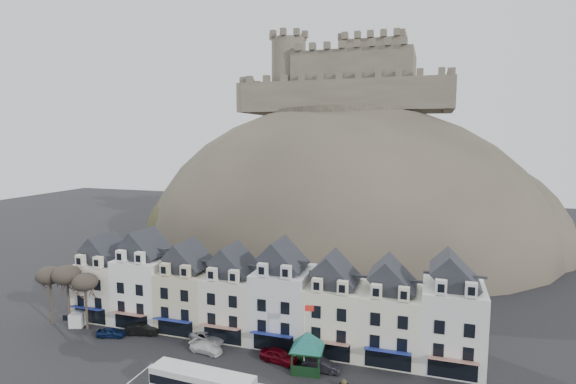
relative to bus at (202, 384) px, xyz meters
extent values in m
cube|color=silver|center=(-23.88, 15.57, 2.30)|extent=(6.80, 8.00, 8.00)
cube|color=black|center=(-23.88, 15.57, 7.50)|extent=(6.80, 5.76, 2.80)
cube|color=silver|center=(-25.37, 11.97, 7.20)|extent=(1.20, 0.80, 1.60)
cube|color=silver|center=(-22.38, 11.97, 7.20)|extent=(1.20, 0.80, 1.60)
cube|color=black|center=(-23.88, 11.54, -0.40)|extent=(5.10, 0.06, 2.20)
cube|color=navy|center=(-23.88, 10.87, 0.90)|extent=(5.10, 1.29, 0.43)
cube|color=white|center=(-17.08, 15.57, 2.90)|extent=(6.80, 8.00, 9.20)
cube|color=black|center=(-17.08, 15.57, 8.70)|extent=(6.80, 5.76, 2.80)
cube|color=white|center=(-18.57, 11.97, 8.40)|extent=(1.20, 0.80, 1.60)
cube|color=white|center=(-15.58, 11.97, 8.40)|extent=(1.20, 0.80, 1.60)
cube|color=black|center=(-17.08, 11.54, -0.40)|extent=(5.10, 0.06, 2.20)
cube|color=maroon|center=(-17.08, 10.87, 0.90)|extent=(5.10, 1.29, 0.43)
cube|color=beige|center=(-10.28, 15.57, 2.30)|extent=(6.80, 8.00, 8.00)
cube|color=black|center=(-10.28, 15.57, 7.50)|extent=(6.80, 5.76, 2.80)
cube|color=beige|center=(-11.77, 11.97, 7.20)|extent=(1.20, 0.80, 1.60)
cube|color=beige|center=(-8.78, 11.97, 7.20)|extent=(1.20, 0.80, 1.60)
cube|color=black|center=(-10.28, 11.54, -0.40)|extent=(5.10, 0.06, 2.20)
cube|color=navy|center=(-10.28, 10.87, 0.90)|extent=(5.10, 1.29, 0.43)
cube|color=silver|center=(-3.48, 15.57, 2.30)|extent=(6.80, 8.00, 8.00)
cube|color=black|center=(-3.48, 15.57, 7.50)|extent=(6.80, 5.76, 2.80)
cube|color=silver|center=(-4.97, 11.97, 7.20)|extent=(1.20, 0.80, 1.60)
cube|color=silver|center=(-1.98, 11.97, 7.20)|extent=(1.20, 0.80, 1.60)
cube|color=black|center=(-3.48, 11.54, -0.40)|extent=(5.10, 0.06, 2.20)
cube|color=maroon|center=(-3.48, 10.87, 0.90)|extent=(5.10, 1.29, 0.43)
cube|color=silver|center=(3.32, 15.57, 2.90)|extent=(6.80, 8.00, 9.20)
cube|color=black|center=(3.32, 15.57, 8.70)|extent=(6.80, 5.76, 2.80)
cube|color=silver|center=(1.83, 11.97, 8.40)|extent=(1.20, 0.80, 1.60)
cube|color=silver|center=(4.82, 11.97, 8.40)|extent=(1.20, 0.80, 1.60)
cube|color=black|center=(3.32, 11.54, -0.40)|extent=(5.10, 0.06, 2.20)
cube|color=navy|center=(3.32, 10.87, 0.90)|extent=(5.10, 1.29, 0.43)
cube|color=silver|center=(10.12, 15.57, 2.30)|extent=(6.80, 8.00, 8.00)
cube|color=black|center=(10.12, 15.57, 7.50)|extent=(6.80, 5.76, 2.80)
cube|color=silver|center=(8.63, 11.97, 7.20)|extent=(1.20, 0.80, 1.60)
cube|color=silver|center=(11.62, 11.97, 7.20)|extent=(1.20, 0.80, 1.60)
cube|color=black|center=(10.12, 11.54, -0.40)|extent=(5.10, 0.06, 2.20)
cube|color=maroon|center=(10.12, 10.87, 0.90)|extent=(5.10, 1.29, 0.43)
cube|color=silver|center=(16.92, 15.57, 2.30)|extent=(6.80, 8.00, 8.00)
cube|color=black|center=(16.92, 15.57, 7.50)|extent=(6.80, 5.76, 2.80)
cube|color=silver|center=(15.43, 11.97, 7.20)|extent=(1.20, 0.80, 1.60)
cube|color=silver|center=(18.42, 11.97, 7.20)|extent=(1.20, 0.80, 1.60)
cube|color=black|center=(16.92, 11.54, -0.40)|extent=(5.10, 0.06, 2.20)
cube|color=navy|center=(16.92, 10.87, 0.90)|extent=(5.10, 1.29, 0.43)
cube|color=silver|center=(23.72, 15.57, 2.90)|extent=(6.80, 8.00, 9.20)
cube|color=black|center=(23.72, 15.57, 8.70)|extent=(6.80, 5.76, 2.80)
cube|color=silver|center=(22.23, 11.97, 8.40)|extent=(1.20, 0.80, 1.60)
cube|color=silver|center=(25.22, 11.97, 8.40)|extent=(1.20, 0.80, 1.60)
cube|color=black|center=(23.72, 11.54, -0.40)|extent=(5.10, 0.06, 2.20)
cube|color=maroon|center=(23.72, 10.87, 0.90)|extent=(5.10, 1.29, 0.43)
ellipsoid|color=#3C372E|center=(-0.08, 69.57, -1.70)|extent=(96.00, 76.00, 68.00)
ellipsoid|color=#273118|center=(-22.08, 63.57, -1.70)|extent=(52.00, 44.00, 42.00)
ellipsoid|color=#3C372E|center=(23.92, 73.57, -1.70)|extent=(56.00, 48.00, 46.00)
ellipsoid|color=#273118|center=(-4.08, 55.57, -1.70)|extent=(40.00, 28.00, 28.00)
ellipsoid|color=#3C372E|center=(9.92, 57.57, -1.70)|extent=(36.00, 28.00, 24.00)
cylinder|color=#3C372E|center=(-0.08, 69.57, 29.30)|extent=(30.00, 30.00, 3.00)
cube|color=brown|center=(-0.08, 65.57, 33.80)|extent=(48.00, 2.20, 7.00)
cube|color=brown|center=(-0.08, 85.57, 33.80)|extent=(48.00, 2.20, 7.00)
cube|color=brown|center=(-24.08, 75.57, 33.80)|extent=(2.20, 22.00, 7.00)
cube|color=brown|center=(23.92, 75.57, 33.80)|extent=(2.20, 22.00, 7.00)
cube|color=brown|center=(1.92, 75.57, 39.30)|extent=(28.00, 18.00, 10.00)
cube|color=brown|center=(5.92, 77.57, 40.80)|extent=(14.00, 12.00, 13.00)
cylinder|color=brown|center=(-14.08, 71.57, 39.30)|extent=(8.40, 8.40, 18.00)
cylinder|color=silver|center=(5.92, 77.57, 49.80)|extent=(0.16, 0.16, 5.00)
cylinder|color=#382C24|center=(-29.08, 10.07, 1.17)|extent=(0.32, 0.32, 5.74)
ellipsoid|color=#383028|center=(-29.08, 10.07, 5.27)|extent=(3.61, 3.61, 2.54)
cylinder|color=#382C24|center=(-26.08, 10.07, 1.31)|extent=(0.32, 0.32, 6.02)
ellipsoid|color=#383028|center=(-26.08, 10.07, 5.61)|extent=(3.78, 3.78, 2.67)
cylinder|color=#382C24|center=(-23.08, 10.07, 1.03)|extent=(0.32, 0.32, 5.46)
ellipsoid|color=#383028|center=(-23.08, 10.07, 4.93)|extent=(3.43, 3.43, 2.42)
cube|color=silver|center=(0.00, 0.00, 0.09)|extent=(11.01, 3.06, 2.50)
cube|color=black|center=(0.00, 0.00, 0.23)|extent=(10.80, 3.12, 0.94)
cube|color=silver|center=(0.00, 0.00, 1.22)|extent=(10.79, 2.95, 0.25)
cylinder|color=black|center=(-3.42, 1.30, -1.25)|extent=(0.97, 0.37, 0.95)
cube|color=black|center=(6.76, 10.10, -0.40)|extent=(0.18, 0.18, 2.61)
cube|color=black|center=(9.68, 10.39, -0.40)|extent=(0.18, 0.18, 2.61)
cube|color=black|center=(7.05, 7.18, -0.40)|extent=(0.18, 0.18, 2.61)
cube|color=black|center=(9.97, 7.47, -0.40)|extent=(0.18, 0.18, 2.61)
cube|color=black|center=(8.37, 8.79, 0.91)|extent=(3.92, 3.92, 0.13)
cone|color=#125144|center=(8.37, 8.79, 1.89)|extent=(7.16, 7.16, 1.96)
cylinder|color=silver|center=(7.92, 8.95, 2.17)|extent=(0.12, 0.12, 7.74)
cube|color=red|center=(8.44, 9.07, 5.46)|extent=(1.04, 0.28, 0.68)
cube|color=silver|center=(-25.41, 11.57, -0.76)|extent=(2.96, 4.45, 1.87)
cube|color=black|center=(-25.41, 11.57, -0.41)|extent=(1.63, 0.59, 0.80)
sphere|color=#273118|center=(12.92, 6.57, -1.10)|extent=(0.64, 0.64, 0.64)
imported|color=#0C1A3E|center=(-18.32, 9.07, -1.07)|extent=(3.98, 2.48, 1.26)
imported|color=black|center=(-14.88, 10.96, -0.97)|extent=(4.66, 2.54, 1.46)
imported|color=#A4A6AC|center=(-5.68, 11.57, -1.01)|extent=(5.32, 3.66, 1.37)
imported|color=white|center=(-4.48, 9.07, -1.09)|extent=(4.40, 2.24, 1.22)
imported|color=#58050F|center=(4.72, 9.57, -0.92)|extent=(4.87, 2.73, 1.57)
imported|color=black|center=(9.92, 9.07, -1.01)|extent=(4.25, 1.60, 1.39)
camera|label=1|loc=(20.92, -37.06, 24.30)|focal=28.00mm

